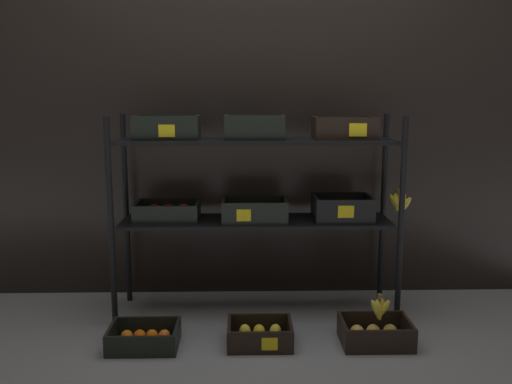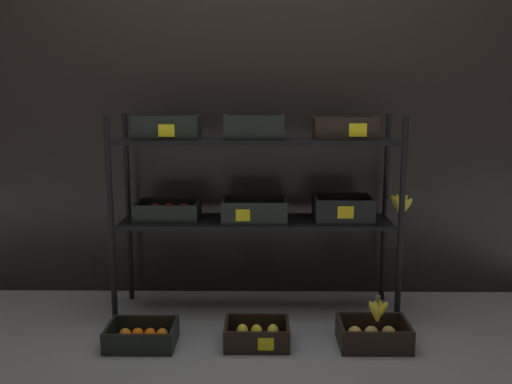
# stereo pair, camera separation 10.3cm
# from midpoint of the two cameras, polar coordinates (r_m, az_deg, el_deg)

# --- Properties ---
(ground_plane) EXTENTS (10.00, 10.00, 0.00)m
(ground_plane) POSITION_cam_midpoint_polar(r_m,az_deg,el_deg) (3.32, -0.91, -12.17)
(ground_plane) COLOR gray
(storefront_wall) EXTENTS (3.95, 0.12, 2.34)m
(storefront_wall) POSITION_cam_midpoint_polar(r_m,az_deg,el_deg) (3.48, -1.00, 8.63)
(storefront_wall) COLOR black
(storefront_wall) RESTS_ON ground_plane
(display_rack) EXTENTS (1.67, 0.42, 1.15)m
(display_rack) POSITION_cam_midpoint_polar(r_m,az_deg,el_deg) (3.12, -0.58, 1.16)
(display_rack) COLOR black
(display_rack) RESTS_ON ground_plane
(crate_ground_tangerine) EXTENTS (0.35, 0.25, 0.11)m
(crate_ground_tangerine) POSITION_cam_midpoint_polar(r_m,az_deg,el_deg) (2.94, -12.47, -14.57)
(crate_ground_tangerine) COLOR black
(crate_ground_tangerine) RESTS_ON ground_plane
(crate_ground_lemon) EXTENTS (0.33, 0.25, 0.12)m
(crate_ground_lemon) POSITION_cam_midpoint_polar(r_m,az_deg,el_deg) (2.90, -0.65, -14.57)
(crate_ground_lemon) COLOR black
(crate_ground_lemon) RESTS_ON ground_plane
(crate_ground_apple_gold) EXTENTS (0.35, 0.26, 0.12)m
(crate_ground_apple_gold) POSITION_cam_midpoint_polar(r_m,az_deg,el_deg) (2.96, 11.18, -14.21)
(crate_ground_apple_gold) COLOR black
(crate_ground_apple_gold) RESTS_ON ground_plane
(banana_bunch_loose) EXTENTS (0.12, 0.04, 0.14)m
(banana_bunch_loose) POSITION_cam_midpoint_polar(r_m,az_deg,el_deg) (2.92, 11.59, -11.71)
(banana_bunch_loose) COLOR brown
(banana_bunch_loose) RESTS_ON crate_ground_apple_gold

